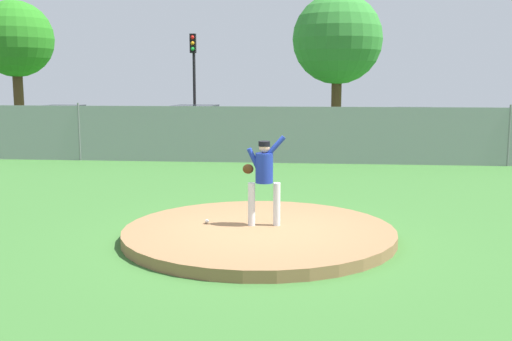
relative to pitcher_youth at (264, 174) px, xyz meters
name	(u,v)px	position (x,y,z in m)	size (l,w,h in m)	color
ground_plane	(279,183)	(-0.06, 5.79, -1.16)	(80.00, 80.00, 0.00)	#386B2D
asphalt_strip	(292,148)	(-0.06, 14.29, -1.15)	(44.00, 7.00, 0.01)	#2B2B2D
pitchers_mound	(259,233)	(-0.06, -0.21, -1.06)	(4.90, 4.90, 0.20)	olive
pitcher_youth	(264,174)	(0.00, 0.00, 0.00)	(0.79, 0.32, 1.66)	silver
baseball	(207,221)	(-1.07, 0.06, -0.92)	(0.07, 0.07, 0.07)	white
chainlink_fence	(287,135)	(-0.06, 9.79, -0.19)	(36.83, 0.07, 2.04)	gray
parked_car_charcoal	(57,126)	(-10.43, 14.74, -0.34)	(1.99, 4.78, 1.71)	#232328
parked_car_champagne	(416,129)	(5.06, 14.54, -0.35)	(1.84, 4.60, 1.69)	tan
parked_car_red	(193,127)	(-4.25, 14.35, -0.32)	(2.18, 4.40, 1.77)	#A81919
parked_car_navy	(490,132)	(7.84, 13.93, -0.37)	(2.02, 4.28, 1.63)	#161E4C
traffic_cone_orange	(242,139)	(-2.26, 15.29, -0.90)	(0.40, 0.40, 0.55)	orange
traffic_light_near	(194,68)	(-4.94, 18.04, 2.25)	(0.28, 0.46, 5.00)	black
tree_broad_left	(15,40)	(-15.62, 21.56, 3.86)	(4.17, 4.17, 7.15)	#4C331E
tree_slender_far	(337,39)	(2.09, 24.53, 3.96)	(5.13, 5.13, 7.71)	#4C331E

